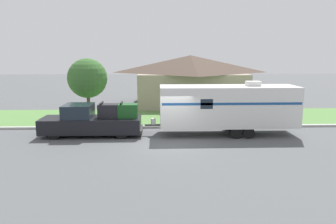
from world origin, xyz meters
The scene contains 8 objects.
ground_plane centered at (0.00, 0.00, 0.00)m, with size 120.00×120.00×0.00m, color #515456.
curb_strip centered at (0.00, 3.75, 0.07)m, with size 80.00×0.30×0.14m.
lawn_strip centered at (0.00, 7.40, 0.01)m, with size 80.00×7.00×0.03m.
house_across_street centered at (2.49, 14.01, 2.42)m, with size 10.54×8.52×4.67m.
pickup_truck centered at (-4.62, 1.88, 0.87)m, with size 5.97×2.01×2.01m.
travel_trailer centered at (3.53, 1.88, 1.74)m, with size 9.09×2.32×3.23m.
mailbox centered at (2.58, 4.79, 1.02)m, with size 0.48×0.20×1.32m.
tree_in_yard centered at (-5.68, 6.20, 3.10)m, with size 2.82×2.82×4.52m.
Camera 1 is at (-0.78, -17.37, 4.88)m, focal length 35.00 mm.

